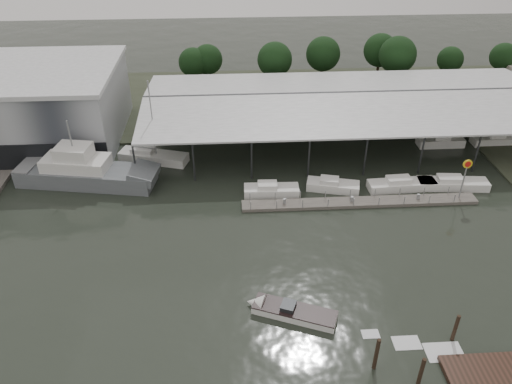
{
  "coord_description": "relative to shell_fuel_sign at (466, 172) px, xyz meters",
  "views": [
    {
      "loc": [
        -0.27,
        -38.14,
        33.32
      ],
      "look_at": [
        2.63,
        9.43,
        2.5
      ],
      "focal_mm": 35.0,
      "sensor_mm": 36.0,
      "label": 1
    }
  ],
  "objects": [
    {
      "name": "speedboat_underway",
      "position": [
        -22.58,
        -16.9,
        -3.53
      ],
      "size": [
        18.25,
        8.57,
        2.0
      ],
      "rotation": [
        0.0,
        0.0,
        2.76
      ],
      "color": "white",
      "rests_on": "ground"
    },
    {
      "name": "land_strip_far",
      "position": [
        -27.0,
        32.01,
        -3.83
      ],
      "size": [
        140.0,
        30.0,
        0.3
      ],
      "color": "#383F2F",
      "rests_on": "ground"
    },
    {
      "name": "horizon_tree_line",
      "position": [
        -4.62,
        37.56,
        1.71
      ],
      "size": [
        67.74,
        10.56,
        9.64
      ],
      "color": "black",
      "rests_on": "ground"
    },
    {
      "name": "covered_boat_shed",
      "position": [
        -10.0,
        18.01,
        2.2
      ],
      "size": [
        58.24,
        24.0,
        6.96
      ],
      "color": "white",
      "rests_on": "ground"
    },
    {
      "name": "moored_cruiser_2",
      "position": [
        -6.12,
        2.96,
        -3.31
      ],
      "size": [
        8.48,
        2.62,
        1.7
      ],
      "rotation": [
        0.0,
        0.0,
        0.05
      ],
      "color": "white",
      "rests_on": "ground"
    },
    {
      "name": "moored_cruiser_0",
      "position": [
        -22.36,
        2.67,
        -3.31
      ],
      "size": [
        6.71,
        2.4,
        1.7
      ],
      "rotation": [
        0.0,
        0.0,
        -0.03
      ],
      "color": "white",
      "rests_on": "ground"
    },
    {
      "name": "moored_cruiser_3",
      "position": [
        0.26,
        2.83,
        -3.31
      ],
      "size": [
        8.76,
        2.94,
        1.7
      ],
      "rotation": [
        0.0,
        0.0,
        -0.09
      ],
      "color": "white",
      "rests_on": "ground"
    },
    {
      "name": "mooring_pilings",
      "position": [
        -13.74,
        -25.09,
        -2.81
      ],
      "size": [
        8.56,
        9.1,
        3.87
      ],
      "color": "#322319",
      "rests_on": "ground"
    },
    {
      "name": "white_sailboat",
      "position": [
        -37.68,
        12.02,
        -3.28
      ],
      "size": [
        9.69,
        5.2,
        11.65
      ],
      "rotation": [
        0.0,
        0.0,
        -0.29
      ],
      "color": "white",
      "rests_on": "ground"
    },
    {
      "name": "shell_fuel_sign",
      "position": [
        0.0,
        0.0,
        0.0
      ],
      "size": [
        1.1,
        0.18,
        5.55
      ],
      "color": "gray",
      "rests_on": "ground"
    },
    {
      "name": "grey_trawler",
      "position": [
        -45.14,
        6.71,
        -2.35
      ],
      "size": [
        18.15,
        7.39,
        8.84
      ],
      "rotation": [
        0.0,
        0.0,
        -0.17
      ],
      "color": "slate",
      "rests_on": "ground"
    },
    {
      "name": "ground",
      "position": [
        -27.0,
        -9.99,
        -3.93
      ],
      "size": [
        200.0,
        200.0,
        0.0
      ],
      "primitive_type": "plane",
      "color": "#232921",
      "rests_on": "ground"
    },
    {
      "name": "storage_warehouse",
      "position": [
        -55.0,
        19.95,
        1.36
      ],
      "size": [
        24.5,
        20.5,
        10.5
      ],
      "color": "#9FA3A9",
      "rests_on": "ground"
    },
    {
      "name": "floating_dock",
      "position": [
        -12.0,
        0.01,
        -3.72
      ],
      "size": [
        28.0,
        2.0,
        1.4
      ],
      "color": "slate",
      "rests_on": "ground"
    },
    {
      "name": "moored_cruiser_1",
      "position": [
        -14.68,
        3.29,
        -3.31
      ],
      "size": [
        6.73,
        3.69,
        1.7
      ],
      "rotation": [
        0.0,
        0.0,
        -0.25
      ],
      "color": "white",
      "rests_on": "ground"
    }
  ]
}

